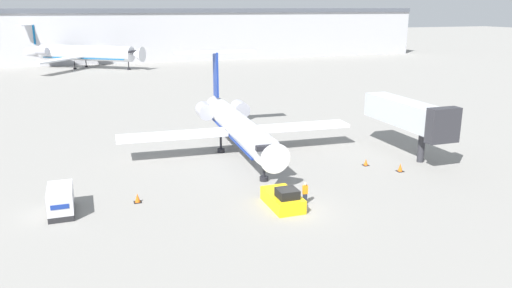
# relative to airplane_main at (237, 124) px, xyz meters

# --- Properties ---
(ground_plane) EXTENTS (600.00, 600.00, 0.00)m
(ground_plane) POSITION_rel_airplane_main_xyz_m (-0.60, -16.93, -3.13)
(ground_plane) COLOR gray
(terminal_building) EXTENTS (180.00, 16.80, 14.93)m
(terminal_building) POSITION_rel_airplane_main_xyz_m (-0.60, 103.07, 4.36)
(terminal_building) COLOR #B2B2B7
(terminal_building) RESTS_ON ground
(airplane_main) EXTENTS (25.61, 24.66, 10.09)m
(airplane_main) POSITION_rel_airplane_main_xyz_m (0.00, 0.00, 0.00)
(airplane_main) COLOR silver
(airplane_main) RESTS_ON ground
(pushback_tug) EXTENTS (2.24, 4.40, 1.78)m
(pushback_tug) POSITION_rel_airplane_main_xyz_m (-1.13, -16.01, -2.47)
(pushback_tug) COLOR yellow
(pushback_tug) RESTS_ON ground
(luggage_cart) EXTENTS (1.84, 3.84, 2.10)m
(luggage_cart) POSITION_rel_airplane_main_xyz_m (-17.77, -11.67, -2.08)
(luggage_cart) COLOR #232326
(luggage_cart) RESTS_ON ground
(worker_near_tug) EXTENTS (0.40, 0.26, 1.83)m
(worker_near_tug) POSITION_rel_airplane_main_xyz_m (0.76, -16.11, -2.16)
(worker_near_tug) COLOR #232838
(worker_near_tug) RESTS_ON ground
(traffic_cone_left) EXTENTS (0.62, 0.62, 0.77)m
(traffic_cone_left) POSITION_rel_airplane_main_xyz_m (-12.00, -11.32, -2.76)
(traffic_cone_left) COLOR black
(traffic_cone_left) RESTS_ON ground
(traffic_cone_right) EXTENTS (0.59, 0.59, 0.68)m
(traffic_cone_right) POSITION_rel_airplane_main_xyz_m (10.79, -8.87, -2.81)
(traffic_cone_right) COLOR black
(traffic_cone_right) RESTS_ON ground
(traffic_cone_mid) EXTENTS (0.64, 0.64, 0.80)m
(traffic_cone_mid) POSITION_rel_airplane_main_xyz_m (12.93, -11.61, -2.75)
(traffic_cone_mid) COLOR black
(traffic_cone_mid) RESTS_ON ground
(airplane_parked_far_left) EXTENTS (30.71, 31.68, 10.94)m
(airplane_parked_far_left) POSITION_rel_airplane_main_xyz_m (-14.75, 86.90, 0.80)
(airplane_parked_far_left) COLOR silver
(airplane_parked_far_left) RESTS_ON ground
(jet_bridge) EXTENTS (3.20, 12.63, 6.19)m
(jet_bridge) POSITION_rel_airplane_main_xyz_m (16.73, -7.15, 1.32)
(jet_bridge) COLOR #2D2D33
(jet_bridge) RESTS_ON ground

